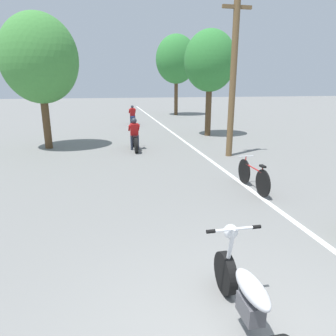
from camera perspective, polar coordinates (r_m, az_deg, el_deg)
lane_stripe_edge at (r=15.33m, az=2.92°, el=5.26°), size 0.14×48.00×0.01m
utility_pole at (r=11.98m, az=12.31°, el=16.86°), size 1.10×0.24×6.01m
roadside_tree_right_near at (r=16.79m, az=8.01°, el=19.44°), size 2.74×2.47×5.52m
roadside_tree_right_far at (r=27.95m, az=1.59°, el=19.96°), size 3.62×3.26×6.93m
roadside_tree_left at (r=14.27m, az=-23.28°, el=18.47°), size 3.18×2.86×5.61m
motorcycle_foreground at (r=3.86m, az=15.18°, el=-23.04°), size 0.72×2.07×1.07m
motorcycle_rider_lead at (r=13.17m, az=-6.39°, el=5.76°), size 0.50×1.98×1.38m
motorcycle_rider_far at (r=21.35m, az=-6.76°, el=9.53°), size 0.50×2.09×1.35m
bicycle_parked at (r=8.44m, az=15.90°, el=-1.49°), size 0.44×1.80×0.83m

